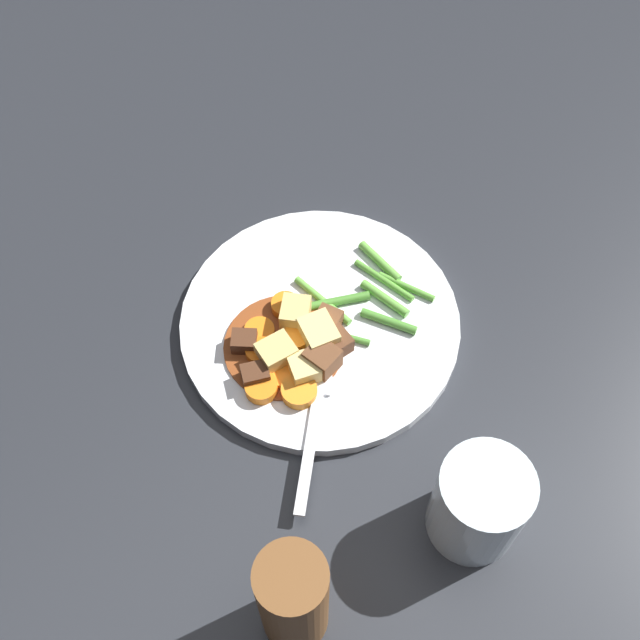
# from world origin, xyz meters

# --- Properties ---
(ground_plane) EXTENTS (3.00, 3.00, 0.00)m
(ground_plane) POSITION_xyz_m (0.00, 0.00, 0.00)
(ground_plane) COLOR #26282D
(dinner_plate) EXTENTS (0.27, 0.27, 0.01)m
(dinner_plate) POSITION_xyz_m (0.00, 0.00, 0.01)
(dinner_plate) COLOR white
(dinner_plate) RESTS_ON ground_plane
(stew_sauce) EXTENTS (0.11, 0.11, 0.00)m
(stew_sauce) POSITION_xyz_m (0.05, -0.01, 0.01)
(stew_sauce) COLOR brown
(stew_sauce) RESTS_ON dinner_plate
(carrot_slice_0) EXTENTS (0.04, 0.04, 0.01)m
(carrot_slice_0) POSITION_xyz_m (0.07, 0.04, 0.02)
(carrot_slice_0) COLOR orange
(carrot_slice_0) RESTS_ON dinner_plate
(carrot_slice_1) EXTENTS (0.05, 0.05, 0.01)m
(carrot_slice_1) POSITION_xyz_m (0.07, 0.01, 0.02)
(carrot_slice_1) COLOR orange
(carrot_slice_1) RESTS_ON dinner_plate
(carrot_slice_2) EXTENTS (0.03, 0.03, 0.01)m
(carrot_slice_2) POSITION_xyz_m (0.09, 0.01, 0.02)
(carrot_slice_2) COLOR orange
(carrot_slice_2) RESTS_ON dinner_plate
(carrot_slice_3) EXTENTS (0.04, 0.04, 0.01)m
(carrot_slice_3) POSITION_xyz_m (0.05, -0.03, 0.02)
(carrot_slice_3) COLOR orange
(carrot_slice_3) RESTS_ON dinner_plate
(carrot_slice_4) EXTENTS (0.04, 0.04, 0.01)m
(carrot_slice_4) POSITION_xyz_m (0.01, -0.03, 0.02)
(carrot_slice_4) COLOR orange
(carrot_slice_4) RESTS_ON dinner_plate
(carrot_slice_5) EXTENTS (0.04, 0.04, 0.01)m
(carrot_slice_5) POSITION_xyz_m (0.07, -0.02, 0.02)
(carrot_slice_5) COLOR orange
(carrot_slice_5) RESTS_ON dinner_plate
(carrot_slice_6) EXTENTS (0.03, 0.03, 0.01)m
(carrot_slice_6) POSITION_xyz_m (0.03, 0.00, 0.02)
(carrot_slice_6) COLOR orange
(carrot_slice_6) RESTS_ON dinner_plate
(potato_chunk_0) EXTENTS (0.04, 0.04, 0.03)m
(potato_chunk_0) POSITION_xyz_m (0.02, 0.02, 0.03)
(potato_chunk_0) COLOR #E5CC7A
(potato_chunk_0) RESTS_ON dinner_plate
(potato_chunk_1) EXTENTS (0.04, 0.04, 0.02)m
(potato_chunk_1) POSITION_xyz_m (0.05, 0.03, 0.02)
(potato_chunk_1) COLOR #E5CC7A
(potato_chunk_1) RESTS_ON dinner_plate
(potato_chunk_2) EXTENTS (0.04, 0.04, 0.03)m
(potato_chunk_2) POSITION_xyz_m (0.06, 0.00, 0.03)
(potato_chunk_2) COLOR #DBBC6B
(potato_chunk_2) RESTS_ON dinner_plate
(potato_chunk_3) EXTENTS (0.04, 0.04, 0.03)m
(potato_chunk_3) POSITION_xyz_m (0.02, -0.02, 0.03)
(potato_chunk_3) COLOR #DBBC6B
(potato_chunk_3) RESTS_ON dinner_plate
(meat_chunk_0) EXTENTS (0.03, 0.03, 0.02)m
(meat_chunk_0) POSITION_xyz_m (0.01, 0.03, 0.02)
(meat_chunk_0) COLOR #56331E
(meat_chunk_0) RESTS_ON dinner_plate
(meat_chunk_1) EXTENTS (0.03, 0.03, 0.02)m
(meat_chunk_1) POSITION_xyz_m (0.00, 0.01, 0.02)
(meat_chunk_1) COLOR brown
(meat_chunk_1) RESTS_ON dinner_plate
(meat_chunk_2) EXTENTS (0.03, 0.03, 0.03)m
(meat_chunk_2) POSITION_xyz_m (0.04, 0.04, 0.03)
(meat_chunk_2) COLOR brown
(meat_chunk_2) RESTS_ON dinner_plate
(meat_chunk_3) EXTENTS (0.03, 0.03, 0.02)m
(meat_chunk_3) POSITION_xyz_m (0.09, -0.00, 0.02)
(meat_chunk_3) COLOR #4C2B19
(meat_chunk_3) RESTS_ON dinner_plate
(meat_chunk_4) EXTENTS (0.03, 0.03, 0.02)m
(meat_chunk_4) POSITION_xyz_m (0.07, -0.03, 0.02)
(meat_chunk_4) COLOR #4C2B19
(meat_chunk_4) RESTS_ON dinner_plate
(green_bean_0) EXTENTS (0.01, 0.07, 0.01)m
(green_bean_0) POSITION_xyz_m (-0.08, 0.02, 0.02)
(green_bean_0) COLOR #599E38
(green_bean_0) RESTS_ON dinner_plate
(green_bean_1) EXTENTS (0.06, 0.04, 0.01)m
(green_bean_1) POSITION_xyz_m (-0.03, 0.00, 0.02)
(green_bean_1) COLOR #4C8E33
(green_bean_1) RESTS_ON dinner_plate
(green_bean_2) EXTENTS (0.01, 0.06, 0.01)m
(green_bean_2) POSITION_xyz_m (-0.06, 0.03, 0.02)
(green_bean_2) COLOR #66AD42
(green_bean_2) RESTS_ON dinner_plate
(green_bean_3) EXTENTS (0.01, 0.07, 0.01)m
(green_bean_3) POSITION_xyz_m (-0.02, -0.01, 0.02)
(green_bean_3) COLOR #66AD42
(green_bean_3) RESTS_ON dinner_plate
(green_bean_4) EXTENTS (0.02, 0.06, 0.01)m
(green_bean_4) POSITION_xyz_m (-0.08, 0.04, 0.02)
(green_bean_4) COLOR #599E38
(green_bean_4) RESTS_ON dinner_plate
(green_bean_5) EXTENTS (0.03, 0.05, 0.01)m
(green_bean_5) POSITION_xyz_m (-0.00, 0.03, 0.02)
(green_bean_5) COLOR #4C8E33
(green_bean_5) RESTS_ON dinner_plate
(green_bean_6) EXTENTS (0.02, 0.06, 0.01)m
(green_bean_6) POSITION_xyz_m (-0.09, -0.00, 0.02)
(green_bean_6) COLOR #66AD42
(green_bean_6) RESTS_ON dinner_plate
(green_bean_7) EXTENTS (0.03, 0.06, 0.01)m
(green_bean_7) POSITION_xyz_m (-0.04, 0.05, 0.02)
(green_bean_7) COLOR #4C8E33
(green_bean_7) RESTS_ON dinner_plate
(fork) EXTENTS (0.15, 0.11, 0.00)m
(fork) POSITION_xyz_m (0.08, 0.07, 0.01)
(fork) COLOR silver
(fork) RESTS_ON dinner_plate
(water_glass) EXTENTS (0.08, 0.08, 0.10)m
(water_glass) POSITION_xyz_m (0.06, 0.23, 0.05)
(water_glass) COLOR silver
(water_glass) RESTS_ON ground_plane
(pepper_mill) EXTENTS (0.05, 0.05, 0.13)m
(pepper_mill) POSITION_xyz_m (0.22, 0.17, 0.07)
(pepper_mill) COLOR brown
(pepper_mill) RESTS_ON ground_plane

